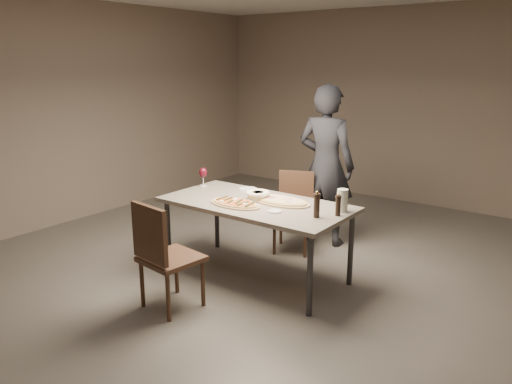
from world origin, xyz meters
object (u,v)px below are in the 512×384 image
Objects in this scene: ham_pizza at (281,201)px; carafe at (342,200)px; bread_basket at (258,195)px; pepper_mill_left at (317,205)px; zucchini_pizza at (235,203)px; chair_near at (162,251)px; diner at (326,166)px; chair_far at (294,207)px; dining_table at (256,208)px.

ham_pizza is 3.01× the size of carafe.
bread_basket is 0.99× the size of pepper_mill_left.
ham_pizza is 0.61m from carafe.
bread_basket is (0.06, 0.27, 0.03)m from zucchini_pizza.
diner is at bearing 90.05° from chair_near.
bread_basket is at bearing 73.34° from chair_far.
carafe is 0.22× the size of chair_near.
pepper_mill_left is (0.79, 0.12, 0.09)m from zucchini_pizza.
zucchini_pizza is (-0.10, -0.19, 0.07)m from dining_table.
pepper_mill_left is at bearing -32.53° from ham_pizza.
diner is (0.17, 0.37, 0.42)m from chair_far.
zucchini_pizza is at bearing 78.62° from diner.
chair_near is at bearing -101.70° from dining_table.
dining_table is at bearing -164.80° from carafe.
chair_near is at bearing -133.77° from pepper_mill_left.
dining_table is 0.72m from pepper_mill_left.
zucchini_pizza is at bearing -118.22° from dining_table.
chair_near is (-0.17, -1.10, -0.27)m from bread_basket.
chair_near is at bearing 65.23° from chair_far.
carafe is at bearing 8.79° from bread_basket.
zucchini_pizza is 0.98m from carafe.
chair_near reaches higher than zucchini_pizza.
dining_table is 8.84× the size of carafe.
dining_table is 0.14m from bread_basket.
bread_basket is 0.13× the size of diner.
chair_near reaches higher than bread_basket.
carafe reaches higher than chair_far.
ham_pizza is 0.55m from pepper_mill_left.
chair_far is (-0.30, 0.73, -0.28)m from ham_pizza.
bread_basket is 1.13× the size of carafe.
chair_far reaches higher than ham_pizza.
ham_pizza is at bearing 35.11° from dining_table.
ham_pizza is 0.83m from chair_far.
chair_far is at bearing 113.06° from zucchini_pizza.
pepper_mill_left is (0.73, -0.16, 0.06)m from bread_basket.
pepper_mill_left is at bearing 111.05° from diner.
chair_far is at bearing 130.85° from pepper_mill_left.
zucchini_pizza is 1.08m from chair_far.
bread_basket is (-0.23, -0.05, 0.03)m from ham_pizza.
ham_pizza reaches higher than dining_table.
diner reaches higher than carafe.
carafe is at bearing 46.87° from zucchini_pizza.
pepper_mill_left is 1.28m from chair_far.
zucchini_pizza is 2.30× the size of bread_basket.
carafe is 0.11× the size of diner.
ham_pizza is 0.34× the size of diner.
chair_near is at bearing 78.26° from diner.
carafe is 1.25m from diner.
carafe is (0.83, 0.13, 0.05)m from bread_basket.
pepper_mill_left reaches higher than zucchini_pizza.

